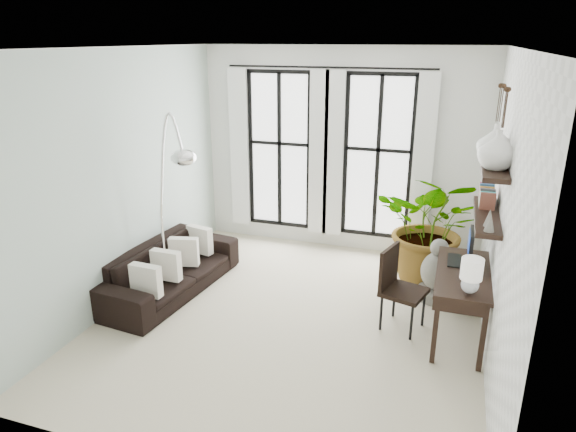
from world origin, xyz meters
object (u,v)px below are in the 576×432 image
at_px(plant, 432,227).
at_px(buddha, 437,274).
at_px(desk_chair, 397,283).
at_px(sofa, 170,269).
at_px(desk, 462,278).
at_px(arc_lamp, 174,191).

bearing_deg(plant, buddha, -76.92).
distance_m(plant, buddha, 0.74).
relative_size(desk_chair, buddha, 1.17).
relative_size(sofa, desk, 1.61).
bearing_deg(buddha, desk, -72.25).
bearing_deg(desk, arc_lamp, 179.35).
xyz_separation_m(sofa, buddha, (3.46, 0.91, 0.03)).
distance_m(plant, arc_lamp, 3.56).
xyz_separation_m(desk, arc_lamp, (-3.62, 0.04, 0.68)).
height_order(sofa, desk_chair, desk_chair).
bearing_deg(buddha, desk_chair, -116.64).
bearing_deg(plant, desk_chair, -101.65).
relative_size(sofa, plant, 1.39).
xyz_separation_m(desk_chair, arc_lamp, (-2.91, -0.01, 0.86)).
xyz_separation_m(desk, buddha, (-0.29, 0.89, -0.40)).
relative_size(desk, desk_chair, 1.40).
height_order(desk_chair, buddha, desk_chair).
height_order(desk_chair, arc_lamp, arc_lamp).
bearing_deg(desk_chair, sofa, -162.65).
xyz_separation_m(arc_lamp, buddha, (3.33, 0.85, -1.08)).
height_order(plant, arc_lamp, arc_lamp).
relative_size(plant, desk_chair, 1.61).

